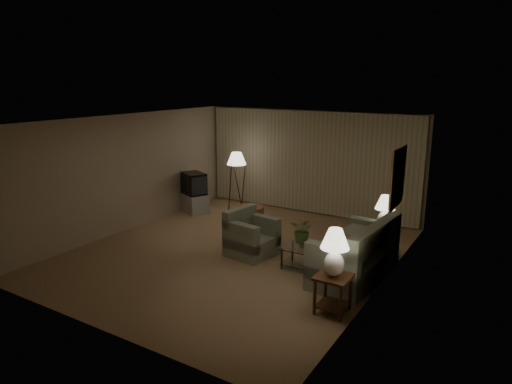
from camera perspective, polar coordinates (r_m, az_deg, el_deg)
ground at (r=9.50m, az=-2.52°, el=-7.47°), size 7.00×7.00×0.00m
room_shell at (r=10.26m, az=2.20°, el=4.31°), size 6.04×7.02×2.72m
sofa at (r=8.34m, az=12.16°, el=-7.80°), size 2.07×1.28×0.85m
armchair at (r=9.22m, az=-0.51°, el=-5.70°), size 1.10×1.06×0.74m
side_table_near at (r=7.14m, az=9.60°, el=-11.70°), size 0.51×0.51×0.60m
side_table_far at (r=9.44m, az=15.57°, el=-5.63°), size 0.44×0.37×0.60m
table_lamp_near at (r=6.89m, az=9.81°, el=-6.95°), size 0.43×0.43×0.74m
table_lamp_far at (r=9.25m, az=15.82°, el=-2.07°), size 0.39×0.39×0.68m
coffee_table at (r=8.58m, az=6.72°, el=-7.98°), size 1.08×0.59×0.41m
tv_cabinet at (r=12.26m, az=-7.69°, el=-1.36°), size 1.19×1.13×0.50m
crt_tv at (r=12.13m, az=-7.77°, el=1.07°), size 1.04×1.00×0.57m
floor_lamp at (r=12.18m, az=-2.41°, el=1.46°), size 0.51×0.51×1.59m
ottoman at (r=11.18m, az=-0.67°, el=-2.91°), size 0.81×0.81×0.45m
vase at (r=8.57m, az=5.85°, el=-6.51°), size 0.17×0.17×0.14m
flowers at (r=8.46m, az=5.90°, el=-4.49°), size 0.45×0.40×0.49m
book at (r=8.35m, az=8.03°, el=-7.59°), size 0.21×0.24×0.02m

